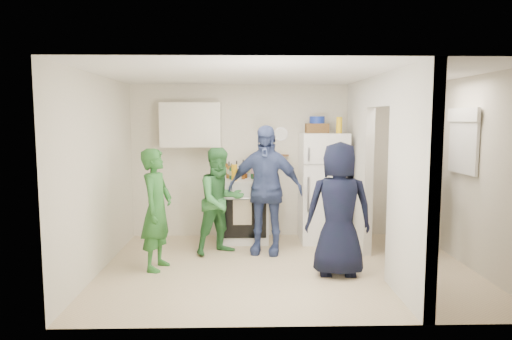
% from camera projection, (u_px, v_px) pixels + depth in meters
% --- Properties ---
extents(floor, '(4.80, 4.80, 0.00)m').
position_uv_depth(floor, '(287.00, 268.00, 5.98)').
color(floor, beige).
rests_on(floor, ground).
extents(wall_back, '(4.80, 0.00, 4.80)m').
position_uv_depth(wall_back, '(278.00, 161.00, 7.53)').
color(wall_back, silver).
rests_on(wall_back, floor).
extents(wall_front, '(4.80, 0.00, 4.80)m').
position_uv_depth(wall_front, '(305.00, 196.00, 4.16)').
color(wall_front, silver).
rests_on(wall_front, floor).
extents(wall_left, '(0.00, 3.40, 3.40)m').
position_uv_depth(wall_left, '(99.00, 174.00, 5.78)').
color(wall_left, silver).
rests_on(wall_left, floor).
extents(wall_right, '(0.00, 3.40, 3.40)m').
position_uv_depth(wall_right, '(472.00, 173.00, 5.90)').
color(wall_right, silver).
rests_on(wall_right, floor).
extents(ceiling, '(4.80, 4.80, 0.00)m').
position_uv_depth(ceiling, '(288.00, 74.00, 5.70)').
color(ceiling, white).
rests_on(ceiling, wall_back).
extents(partition_pier_back, '(0.12, 1.20, 2.50)m').
position_uv_depth(partition_pier_back, '(359.00, 165.00, 6.97)').
color(partition_pier_back, silver).
rests_on(partition_pier_back, floor).
extents(partition_pier_front, '(0.12, 1.20, 2.50)m').
position_uv_depth(partition_pier_front, '(411.00, 186.00, 4.78)').
color(partition_pier_front, silver).
rests_on(partition_pier_front, floor).
extents(partition_header, '(0.12, 1.00, 0.40)m').
position_uv_depth(partition_header, '(383.00, 91.00, 5.76)').
color(partition_header, silver).
rests_on(partition_header, partition_pier_back).
extents(stove, '(0.84, 0.70, 1.00)m').
position_uv_depth(stove, '(242.00, 210.00, 7.27)').
color(stove, white).
rests_on(stove, floor).
extents(upper_cabinet, '(0.95, 0.34, 0.70)m').
position_uv_depth(upper_cabinet, '(191.00, 125.00, 7.25)').
color(upper_cabinet, silver).
rests_on(upper_cabinet, wall_back).
extents(fridge, '(0.71, 0.69, 1.72)m').
position_uv_depth(fridge, '(323.00, 187.00, 7.24)').
color(fridge, white).
rests_on(fridge, floor).
extents(wicker_basket, '(0.35, 0.25, 0.15)m').
position_uv_depth(wicker_basket, '(317.00, 128.00, 7.18)').
color(wicker_basket, brown).
rests_on(wicker_basket, fridge).
extents(blue_bowl, '(0.24, 0.24, 0.11)m').
position_uv_depth(blue_bowl, '(317.00, 120.00, 7.16)').
color(blue_bowl, '#162D98').
rests_on(blue_bowl, wicker_basket).
extents(yellow_cup_stack_top, '(0.09, 0.09, 0.25)m').
position_uv_depth(yellow_cup_stack_top, '(339.00, 125.00, 7.03)').
color(yellow_cup_stack_top, yellow).
rests_on(yellow_cup_stack_top, fridge).
extents(wall_clock, '(0.22, 0.02, 0.22)m').
position_uv_depth(wall_clock, '(281.00, 134.00, 7.46)').
color(wall_clock, white).
rests_on(wall_clock, wall_back).
extents(spice_shelf, '(0.35, 0.08, 0.03)m').
position_uv_depth(spice_shelf, '(278.00, 155.00, 7.47)').
color(spice_shelf, olive).
rests_on(spice_shelf, wall_back).
extents(nook_window, '(0.03, 0.70, 0.80)m').
position_uv_depth(nook_window, '(465.00, 141.00, 6.06)').
color(nook_window, black).
rests_on(nook_window, wall_right).
extents(nook_window_frame, '(0.04, 0.76, 0.86)m').
position_uv_depth(nook_window_frame, '(463.00, 141.00, 6.06)').
color(nook_window_frame, white).
rests_on(nook_window_frame, wall_right).
extents(nook_valance, '(0.04, 0.82, 0.18)m').
position_uv_depth(nook_valance, '(463.00, 115.00, 6.02)').
color(nook_valance, white).
rests_on(nook_valance, wall_right).
extents(yellow_cup_stack_stove, '(0.09, 0.09, 0.25)m').
position_uv_depth(yellow_cup_stack_stove, '(234.00, 173.00, 6.98)').
color(yellow_cup_stack_stove, gold).
rests_on(yellow_cup_stack_stove, stove).
extents(red_cup, '(0.09, 0.09, 0.12)m').
position_uv_depth(red_cup, '(257.00, 177.00, 7.02)').
color(red_cup, red).
rests_on(red_cup, stove).
extents(person_green_left, '(0.49, 0.64, 1.57)m').
position_uv_depth(person_green_left, '(157.00, 209.00, 5.87)').
color(person_green_left, '#2C6B2A').
rests_on(person_green_left, floor).
extents(person_green_center, '(0.94, 0.90, 1.54)m').
position_uv_depth(person_green_center, '(221.00, 201.00, 6.56)').
color(person_green_center, '#387F3E').
rests_on(person_green_center, floor).
extents(person_denim, '(1.16, 0.69, 1.86)m').
position_uv_depth(person_denim, '(265.00, 190.00, 6.57)').
color(person_denim, '#3D4E86').
rests_on(person_denim, floor).
extents(person_navy, '(0.85, 0.58, 1.67)m').
position_uv_depth(person_navy, '(339.00, 209.00, 5.63)').
color(person_navy, black).
rests_on(person_navy, floor).
extents(person_nook, '(1.03, 1.29, 1.74)m').
position_uv_depth(person_nook, '(413.00, 196.00, 6.42)').
color(person_nook, black).
rests_on(person_nook, floor).
extents(bottle_a, '(0.07, 0.07, 0.31)m').
position_uv_depth(bottle_a, '(226.00, 168.00, 7.30)').
color(bottle_a, brown).
rests_on(bottle_a, stove).
extents(bottle_b, '(0.06, 0.06, 0.25)m').
position_uv_depth(bottle_b, '(231.00, 171.00, 7.13)').
color(bottle_b, '#194B30').
rests_on(bottle_b, stove).
extents(bottle_c, '(0.06, 0.06, 0.27)m').
position_uv_depth(bottle_c, '(237.00, 169.00, 7.36)').
color(bottle_c, white).
rests_on(bottle_c, stove).
extents(bottle_d, '(0.06, 0.06, 0.31)m').
position_uv_depth(bottle_d, '(243.00, 169.00, 7.16)').
color(bottle_d, '#643511').
rests_on(bottle_d, stove).
extents(bottle_e, '(0.07, 0.07, 0.28)m').
position_uv_depth(bottle_e, '(248.00, 169.00, 7.40)').
color(bottle_e, '#A6ACB8').
rests_on(bottle_e, stove).
extents(bottle_f, '(0.07, 0.07, 0.33)m').
position_uv_depth(bottle_f, '(253.00, 169.00, 7.21)').
color(bottle_f, '#153B1D').
rests_on(bottle_f, stove).
extents(bottle_g, '(0.06, 0.06, 0.28)m').
position_uv_depth(bottle_g, '(257.00, 169.00, 7.37)').
color(bottle_g, olive).
rests_on(bottle_g, stove).
extents(bottle_h, '(0.08, 0.08, 0.27)m').
position_uv_depth(bottle_h, '(224.00, 171.00, 7.07)').
color(bottle_h, silver).
rests_on(bottle_h, stove).
extents(bottle_i, '(0.06, 0.06, 0.29)m').
position_uv_depth(bottle_i, '(245.00, 169.00, 7.29)').
color(bottle_i, '#4F2A0D').
rests_on(bottle_i, stove).
extents(bottle_j, '(0.07, 0.07, 0.30)m').
position_uv_depth(bottle_j, '(263.00, 170.00, 7.11)').
color(bottle_j, '#1C5323').
rests_on(bottle_j, stove).
extents(bottle_k, '(0.06, 0.06, 0.27)m').
position_uv_depth(bottle_k, '(229.00, 170.00, 7.24)').
color(bottle_k, olive).
rests_on(bottle_k, stove).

